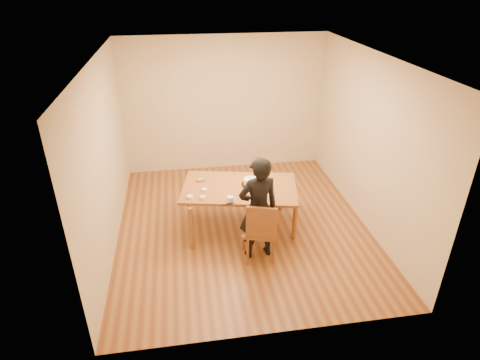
{
  "coord_description": "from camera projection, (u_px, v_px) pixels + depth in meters",
  "views": [
    {
      "loc": [
        -0.89,
        -5.44,
        3.75
      ],
      "look_at": [
        -0.06,
        -0.11,
        0.9
      ],
      "focal_mm": 30.0,
      "sensor_mm": 36.0,
      "label": 1
    }
  ],
  "objects": [
    {
      "name": "ramekin_yellow",
      "position": [
        205.0,
        190.0,
        6.09
      ],
      "size": [
        0.08,
        0.08,
        0.04
      ],
      "primitive_type": "cylinder",
      "color": "white",
      "rests_on": "dining_table"
    },
    {
      "name": "frosting_dollop",
      "position": [
        231.0,
        202.0,
        5.79
      ],
      "size": [
        0.04,
        0.04,
        0.02
      ],
      "primitive_type": "ellipsoid",
      "color": "white",
      "rests_on": "frosting_lid"
    },
    {
      "name": "person",
      "position": [
        258.0,
        209.0,
        5.58
      ],
      "size": [
        0.62,
        0.46,
        1.58
      ],
      "primitive_type": "imported",
      "rotation": [
        0.0,
        0.0,
        3.29
      ],
      "color": "black",
      "rests_on": "floor"
    },
    {
      "name": "dining_table",
      "position": [
        240.0,
        188.0,
        6.23
      ],
      "size": [
        1.93,
        1.37,
        0.04
      ],
      "primitive_type": "cube",
      "rotation": [
        0.0,
        0.0,
        -0.2
      ],
      "color": "brown",
      "rests_on": "floor"
    },
    {
      "name": "ramekin_multi",
      "position": [
        190.0,
        197.0,
        5.9
      ],
      "size": [
        0.09,
        0.09,
        0.04
      ],
      "primitive_type": "cylinder",
      "color": "white",
      "rests_on": "dining_table"
    },
    {
      "name": "dining_chair",
      "position": [
        258.0,
        231.0,
        5.7
      ],
      "size": [
        0.54,
        0.54,
        0.04
      ],
      "primitive_type": "cube",
      "rotation": [
        0.0,
        0.0,
        -0.31
      ],
      "color": "brown",
      "rests_on": "floor"
    },
    {
      "name": "cake_plate",
      "position": [
        251.0,
        184.0,
        6.27
      ],
      "size": [
        0.3,
        0.3,
        0.02
      ],
      "primitive_type": "cylinder",
      "color": "red",
      "rests_on": "dining_table"
    },
    {
      "name": "frosting_dome",
      "position": [
        251.0,
        179.0,
        6.22
      ],
      "size": [
        0.23,
        0.23,
        0.03
      ],
      "primitive_type": "ellipsoid",
      "color": "white",
      "rests_on": "cake"
    },
    {
      "name": "spatula",
      "position": [
        227.0,
        204.0,
        5.75
      ],
      "size": [
        0.18,
        0.03,
        0.01
      ],
      "primitive_type": "cube",
      "rotation": [
        0.0,
        0.0,
        0.1
      ],
      "color": "black",
      "rests_on": "dining_table"
    },
    {
      "name": "room_shell",
      "position": [
        239.0,
        141.0,
        6.29
      ],
      "size": [
        4.0,
        4.5,
        2.7
      ],
      "color": "brown",
      "rests_on": "ground"
    },
    {
      "name": "candy_box_pink",
      "position": [
        201.0,
        181.0,
        6.38
      ],
      "size": [
        0.15,
        0.1,
        0.02
      ],
      "primitive_type": "cube",
      "rotation": [
        0.0,
        0.0,
        0.3
      ],
      "color": "#C42E68",
      "rests_on": "dining_table"
    },
    {
      "name": "candy_box_green",
      "position": [
        201.0,
        179.0,
        6.37
      ],
      "size": [
        0.13,
        0.09,
        0.02
      ],
      "primitive_type": "cube",
      "rotation": [
        0.0,
        0.0,
        0.29
      ],
      "color": "#3F971C",
      "rests_on": "candy_box_pink"
    },
    {
      "name": "frosting_tub",
      "position": [
        230.0,
        199.0,
        5.8
      ],
      "size": [
        0.1,
        0.1,
        0.08
      ],
      "primitive_type": "cylinder",
      "color": "white",
      "rests_on": "dining_table"
    },
    {
      "name": "frosting_lid",
      "position": [
        231.0,
        202.0,
        5.79
      ],
      "size": [
        0.1,
        0.1,
        0.01
      ],
      "primitive_type": "cylinder",
      "color": "#1920A5",
      "rests_on": "dining_table"
    },
    {
      "name": "cake",
      "position": [
        251.0,
        182.0,
        6.24
      ],
      "size": [
        0.23,
        0.23,
        0.07
      ],
      "primitive_type": "cylinder",
      "color": "white",
      "rests_on": "cake_plate"
    },
    {
      "name": "ramekin_green",
      "position": [
        203.0,
        198.0,
        5.89
      ],
      "size": [
        0.09,
        0.09,
        0.04
      ],
      "primitive_type": "cylinder",
      "color": "white",
      "rests_on": "dining_table"
    }
  ]
}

